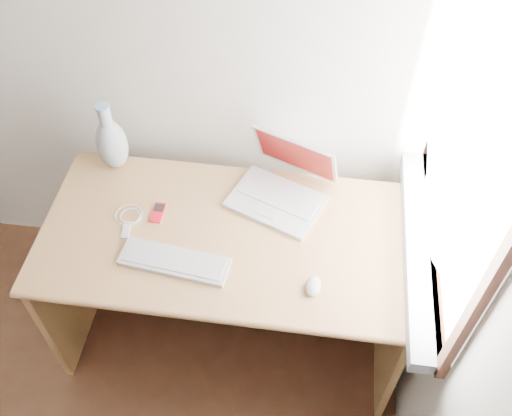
# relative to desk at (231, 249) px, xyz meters

# --- Properties ---
(window) EXTENTS (0.11, 0.99, 1.10)m
(window) POSITION_rel_desk_xyz_m (0.73, -0.07, 0.75)
(window) COLOR white
(window) RESTS_ON right_wall
(desk) EXTENTS (1.41, 0.70, 0.75)m
(desk) POSITION_rel_desk_xyz_m (0.00, 0.00, 0.00)
(desk) COLOR tan
(desk) RESTS_ON floor
(laptop) EXTENTS (0.41, 0.41, 0.24)m
(laptop) POSITION_rel_desk_xyz_m (0.17, 0.14, 0.27)
(laptop) COLOR white
(laptop) RESTS_ON desk
(external_keyboard) EXTENTS (0.41, 0.17, 0.02)m
(external_keyboard) POSITION_rel_desk_xyz_m (-0.16, -0.24, 0.22)
(external_keyboard) COLOR silver
(external_keyboard) RESTS_ON desk
(mouse) EXTENTS (0.06, 0.09, 0.03)m
(mouse) POSITION_rel_desk_xyz_m (0.34, -0.28, 0.23)
(mouse) COLOR white
(mouse) RESTS_ON desk
(ipod) EXTENTS (0.05, 0.10, 0.01)m
(ipod) POSITION_rel_desk_xyz_m (-0.28, -0.02, 0.22)
(ipod) COLOR red
(ipod) RESTS_ON desk
(cable_coil) EXTENTS (0.11, 0.11, 0.01)m
(cable_coil) POSITION_rel_desk_xyz_m (-0.39, -0.05, 0.22)
(cable_coil) COLOR silver
(cable_coil) RESTS_ON desk
(remote) EXTENTS (0.04, 0.08, 0.01)m
(remote) POSITION_rel_desk_xyz_m (-0.38, -0.12, 0.22)
(remote) COLOR silver
(remote) RESTS_ON desk
(vase) EXTENTS (0.12, 0.12, 0.32)m
(vase) POSITION_rel_desk_xyz_m (-0.51, 0.21, 0.34)
(vase) COLOR silver
(vase) RESTS_ON desk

